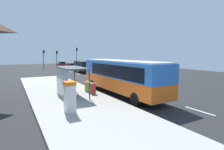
# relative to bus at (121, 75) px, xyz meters

# --- Properties ---
(ground_plane) EXTENTS (56.00, 92.00, 0.04)m
(ground_plane) POSITION_rel_bus_xyz_m (1.71, 13.21, -1.86)
(ground_plane) COLOR #262628
(sidewalk_platform) EXTENTS (6.20, 30.00, 0.18)m
(sidewalk_platform) POSITION_rel_bus_xyz_m (-4.69, 1.21, -1.75)
(sidewalk_platform) COLOR #ADAAA3
(sidewalk_platform) RESTS_ON ground
(lane_stripe_seg_0) EXTENTS (0.16, 2.20, 0.01)m
(lane_stripe_seg_0) POSITION_rel_bus_xyz_m (1.96, -6.79, -1.84)
(lane_stripe_seg_0) COLOR silver
(lane_stripe_seg_0) RESTS_ON ground
(lane_stripe_seg_1) EXTENTS (0.16, 2.20, 0.01)m
(lane_stripe_seg_1) POSITION_rel_bus_xyz_m (1.96, -1.79, -1.84)
(lane_stripe_seg_1) COLOR silver
(lane_stripe_seg_1) RESTS_ON ground
(lane_stripe_seg_2) EXTENTS (0.16, 2.20, 0.01)m
(lane_stripe_seg_2) POSITION_rel_bus_xyz_m (1.96, 3.21, -1.84)
(lane_stripe_seg_2) COLOR silver
(lane_stripe_seg_2) RESTS_ON ground
(lane_stripe_seg_3) EXTENTS (0.16, 2.20, 0.01)m
(lane_stripe_seg_3) POSITION_rel_bus_xyz_m (1.96, 8.21, -1.84)
(lane_stripe_seg_3) COLOR silver
(lane_stripe_seg_3) RESTS_ON ground
(lane_stripe_seg_4) EXTENTS (0.16, 2.20, 0.01)m
(lane_stripe_seg_4) POSITION_rel_bus_xyz_m (1.96, 13.21, -1.84)
(lane_stripe_seg_4) COLOR silver
(lane_stripe_seg_4) RESTS_ON ground
(lane_stripe_seg_5) EXTENTS (0.16, 2.20, 0.01)m
(lane_stripe_seg_5) POSITION_rel_bus_xyz_m (1.96, 18.21, -1.84)
(lane_stripe_seg_5) COLOR silver
(lane_stripe_seg_5) RESTS_ON ground
(lane_stripe_seg_6) EXTENTS (0.16, 2.20, 0.01)m
(lane_stripe_seg_6) POSITION_rel_bus_xyz_m (1.96, 23.21, -1.84)
(lane_stripe_seg_6) COLOR silver
(lane_stripe_seg_6) RESTS_ON ground
(lane_stripe_seg_7) EXTENTS (0.16, 2.20, 0.01)m
(lane_stripe_seg_7) POSITION_rel_bus_xyz_m (1.96, 28.21, -1.84)
(lane_stripe_seg_7) COLOR silver
(lane_stripe_seg_7) RESTS_ON ground
(bus) EXTENTS (2.67, 11.05, 3.21)m
(bus) POSITION_rel_bus_xyz_m (0.00, 0.00, 0.00)
(bus) COLOR orange
(bus) RESTS_ON ground
(white_van) EXTENTS (2.05, 5.21, 2.30)m
(white_van) POSITION_rel_bus_xyz_m (3.91, 21.18, -0.50)
(white_van) COLOR black
(white_van) RESTS_ON ground
(sedan_near) EXTENTS (1.86, 4.41, 1.52)m
(sedan_near) POSITION_rel_bus_xyz_m (4.01, 39.00, -1.05)
(sedan_near) COLOR #A51919
(sedan_near) RESTS_ON ground
(sedan_far) EXTENTS (2.00, 4.48, 1.52)m
(sedan_far) POSITION_rel_bus_xyz_m (4.01, 29.20, -1.05)
(sedan_far) COLOR #195933
(sedan_far) RESTS_ON ground
(ticket_machine) EXTENTS (0.66, 0.76, 1.94)m
(ticket_machine) POSITION_rel_bus_xyz_m (-5.82, -3.33, -0.67)
(ticket_machine) COLOR silver
(ticket_machine) RESTS_ON sidewalk_platform
(recycling_bin_red) EXTENTS (0.52, 0.52, 0.95)m
(recycling_bin_red) POSITION_rel_bus_xyz_m (-2.49, 0.79, -1.19)
(recycling_bin_red) COLOR red
(recycling_bin_red) RESTS_ON sidewalk_platform
(recycling_bin_green) EXTENTS (0.52, 0.52, 0.95)m
(recycling_bin_green) POSITION_rel_bus_xyz_m (-2.49, 1.49, -1.19)
(recycling_bin_green) COLOR green
(recycling_bin_green) RESTS_ON sidewalk_platform
(recycling_bin_orange) EXTENTS (0.52, 0.52, 0.95)m
(recycling_bin_orange) POSITION_rel_bus_xyz_m (-2.49, 2.19, -1.19)
(recycling_bin_orange) COLOR orange
(recycling_bin_orange) RESTS_ON sidewalk_platform
(traffic_light_near_side) EXTENTS (0.49, 0.28, 5.50)m
(traffic_light_near_side) POSITION_rel_bus_xyz_m (7.21, 34.74, 1.78)
(traffic_light_near_side) COLOR #2D2D2D
(traffic_light_near_side) RESTS_ON ground
(traffic_light_far_side) EXTENTS (0.49, 0.28, 4.82)m
(traffic_light_far_side) POSITION_rel_bus_xyz_m (-1.39, 35.54, 1.38)
(traffic_light_far_side) COLOR #2D2D2D
(traffic_light_far_side) RESTS_ON ground
(traffic_light_median) EXTENTS (0.49, 0.28, 4.68)m
(traffic_light_median) POSITION_rel_bus_xyz_m (2.12, 36.34, 1.29)
(traffic_light_median) COLOR #2D2D2D
(traffic_light_median) RESTS_ON ground
(bus_shelter) EXTENTS (1.80, 4.00, 2.50)m
(bus_shelter) POSITION_rel_bus_xyz_m (-4.70, 0.96, 0.25)
(bus_shelter) COLOR #4C4C51
(bus_shelter) RESTS_ON sidewalk_platform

